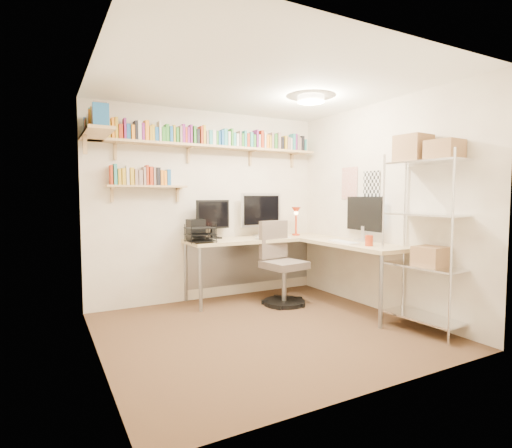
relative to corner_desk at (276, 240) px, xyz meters
The scene contains 6 objects.
ground 1.43m from the corner_desk, 126.74° to the right, with size 3.20×3.20×0.00m, color #402B1B.
room_shell 1.38m from the corner_desk, 126.60° to the right, with size 3.24×3.04×2.52m.
wall_shelves 1.70m from the corner_desk, 162.51° to the left, with size 3.12×1.09×0.80m.
corner_desk is the anchor object (origin of this frame).
office_chair 0.39m from the corner_desk, 94.35° to the right, with size 0.56×0.56×1.06m.
wire_rack 1.94m from the corner_desk, 67.36° to the right, with size 0.45×0.82×2.01m.
Camera 1 is at (-2.00, -3.50, 1.38)m, focal length 28.00 mm.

